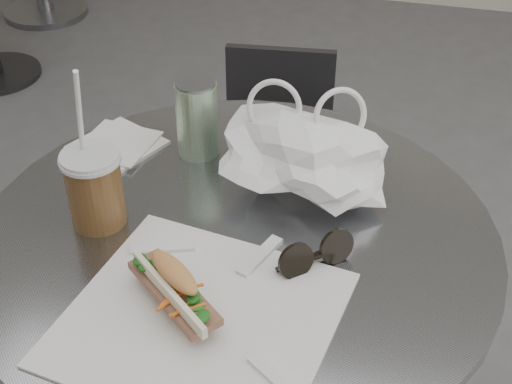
% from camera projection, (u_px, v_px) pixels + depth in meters
% --- Properties ---
extents(cafe_table, '(0.76, 0.76, 0.74)m').
position_uv_depth(cafe_table, '(240.00, 354.00, 1.20)').
color(cafe_table, slate).
rests_on(cafe_table, ground).
extents(chair_far, '(0.34, 0.36, 0.65)m').
position_uv_depth(chair_far, '(273.00, 197.00, 1.83)').
color(chair_far, '#2B2A2D').
rests_on(chair_far, ground).
extents(sandwich_paper, '(0.37, 0.35, 0.00)m').
position_uv_depth(sandwich_paper, '(200.00, 318.00, 0.89)').
color(sandwich_paper, white).
rests_on(sandwich_paper, cafe_table).
extents(banh_mi, '(0.19, 0.18, 0.07)m').
position_uv_depth(banh_mi, '(174.00, 288.00, 0.89)').
color(banh_mi, '#D2864F').
rests_on(banh_mi, sandwich_paper).
extents(iced_coffee, '(0.09, 0.09, 0.25)m').
position_uv_depth(iced_coffee, '(95.00, 187.00, 1.01)').
color(iced_coffee, brown).
rests_on(iced_coffee, cafe_table).
extents(sunglasses, '(0.10, 0.09, 0.05)m').
position_uv_depth(sunglasses, '(315.00, 255.00, 0.96)').
color(sunglasses, black).
rests_on(sunglasses, cafe_table).
extents(plastic_bag, '(0.29, 0.25, 0.12)m').
position_uv_depth(plastic_bag, '(302.00, 156.00, 1.08)').
color(plastic_bag, white).
rests_on(plastic_bag, cafe_table).
extents(napkin_stack, '(0.17, 0.17, 0.01)m').
position_uv_depth(napkin_stack, '(117.00, 145.00, 1.21)').
color(napkin_stack, white).
rests_on(napkin_stack, cafe_table).
extents(drink_can, '(0.07, 0.07, 0.13)m').
position_uv_depth(drink_can, '(197.00, 118.00, 1.16)').
color(drink_can, '#598D52').
rests_on(drink_can, cafe_table).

